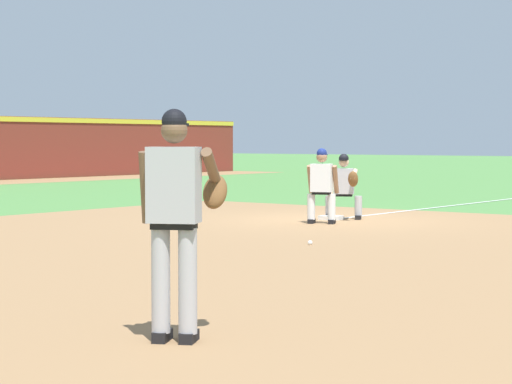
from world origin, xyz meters
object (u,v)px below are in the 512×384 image
Objects in this scene: first_baseman at (344,184)px; pitcher at (177,210)px; baserunner at (322,183)px; first_base_bag at (331,218)px; baseball at (310,243)px.

pitcher is at bearing -153.76° from first_baseman.
pitcher reaches higher than baserunner.
first_base_bag is 5.14× the size of baseball.
first_base_bag is 0.26× the size of baserunner.
first_baseman is 1.17m from baserunner.
first_base_bag is 0.75m from first_baseman.
first_base_bag is at bearing 147.45° from first_baseman.
first_baseman is at bearing -32.55° from first_base_bag.
baseball is 5.10m from first_baseman.
pitcher is at bearing -153.83° from baseball.
pitcher is 12.56m from first_baseman.
pitcher reaches higher than baseball.
pitcher is 11.44m from baserunner.
baseball is 0.06× the size of first_baseman.
baserunner is at bearing -169.58° from first_baseman.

